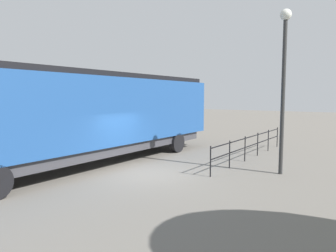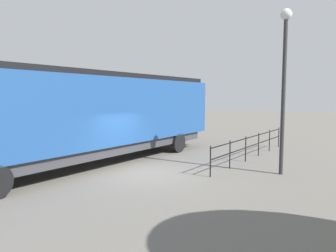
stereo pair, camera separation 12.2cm
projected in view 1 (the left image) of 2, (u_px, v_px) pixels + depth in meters
The scene contains 4 objects.
ground_plane at pixel (146, 173), 12.88m from camera, with size 120.00×120.00×0.00m, color #666059.
locomotive at pixel (99, 113), 14.70m from camera, with size 3.17×15.81×4.26m.
lamp_post at pixel (284, 69), 12.39m from camera, with size 0.45×0.45×6.59m.
platform_fence at pixel (252, 143), 15.93m from camera, with size 0.05×9.11×1.24m.
Camera 1 is at (8.04, -9.79, 3.17)m, focal length 33.28 mm.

